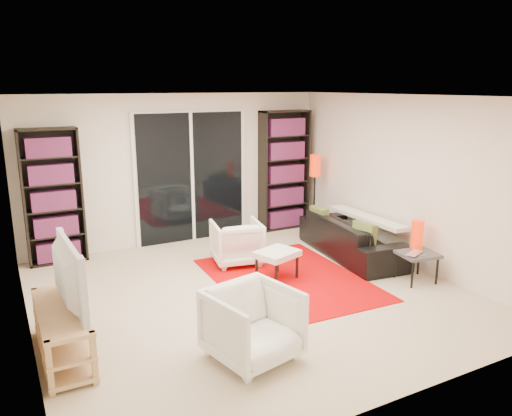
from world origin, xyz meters
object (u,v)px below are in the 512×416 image
object	(u,v)px
tv_stand	(62,331)
floor_lamp	(315,174)
armchair_front	(253,325)
sofa	(352,237)
armchair_back	(237,242)
ottoman	(277,255)
bookshelf_left	(53,197)
side_table	(417,255)
bookshelf_right	(284,171)

from	to	relation	value
tv_stand	floor_lamp	size ratio (longest dim) A/B	0.95
armchair_front	floor_lamp	distance (m)	4.37
sofa	armchair_front	bearing A→B (deg)	132.42
sofa	floor_lamp	world-z (taller)	floor_lamp
armchair_front	sofa	bearing A→B (deg)	23.32
sofa	armchair_back	size ratio (longest dim) A/B	2.90
armchair_back	ottoman	distance (m)	0.85
armchair_front	armchair_back	bearing A→B (deg)	55.35
bookshelf_left	side_table	distance (m)	5.09
tv_stand	floor_lamp	world-z (taller)	floor_lamp
armchair_back	bookshelf_right	bearing A→B (deg)	-129.40
sofa	bookshelf_left	bearing A→B (deg)	72.70
floor_lamp	side_table	bearing A→B (deg)	-92.22
armchair_back	ottoman	size ratio (longest dim) A/B	1.09
bookshelf_left	armchair_front	world-z (taller)	bookshelf_left
sofa	ottoman	size ratio (longest dim) A/B	3.15
bookshelf_right	sofa	world-z (taller)	bookshelf_right
armchair_front	side_table	bearing A→B (deg)	1.99
bookshelf_left	ottoman	size ratio (longest dim) A/B	3.06
bookshelf_left	side_table	world-z (taller)	bookshelf_left
bookshelf_left	armchair_front	size ratio (longest dim) A/B	2.55
side_table	bookshelf_right	bearing A→B (deg)	94.15
ottoman	armchair_back	bearing A→B (deg)	103.14
bookshelf_left	armchair_back	world-z (taller)	bookshelf_left
armchair_back	floor_lamp	xyz separation A→B (m)	(1.88, 0.78, 0.73)
sofa	armchair_back	world-z (taller)	armchair_back
bookshelf_right	armchair_front	world-z (taller)	bookshelf_right
tv_stand	armchair_front	bearing A→B (deg)	-28.95
tv_stand	sofa	xyz separation A→B (m)	(4.27, 1.04, 0.03)
tv_stand	armchair_front	size ratio (longest dim) A/B	1.69
sofa	bookshelf_right	bearing A→B (deg)	10.77
bookshelf_right	armchair_front	bearing A→B (deg)	-124.76
sofa	ottoman	distance (m)	1.53
sofa	side_table	size ratio (longest dim) A/B	3.71
armchair_back	side_table	world-z (taller)	armchair_back
sofa	ottoman	bearing A→B (deg)	108.83
floor_lamp	bookshelf_left	bearing A→B (deg)	173.24
tv_stand	side_table	distance (m)	4.37
bookshelf_left	bookshelf_right	size ratio (longest dim) A/B	0.93
floor_lamp	sofa	bearing A→B (deg)	-98.60
ottoman	floor_lamp	xyz separation A→B (m)	(1.69, 1.61, 0.70)
bookshelf_right	bookshelf_left	bearing A→B (deg)	180.00
ottoman	side_table	bearing A→B (deg)	-29.51
bookshelf_left	tv_stand	xyz separation A→B (m)	(-0.30, -2.83, -0.71)
armchair_back	armchair_front	distance (m)	2.63
tv_stand	ottoman	distance (m)	2.87
bookshelf_right	side_table	xyz separation A→B (m)	(0.22, -3.00, -0.69)
bookshelf_left	side_table	bearing A→B (deg)	-36.43
armchair_front	tv_stand	bearing A→B (deg)	138.91
tv_stand	bookshelf_left	bearing A→B (deg)	84.01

